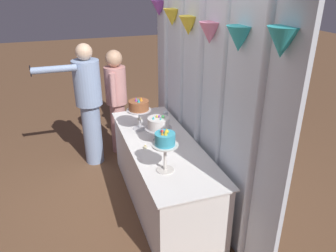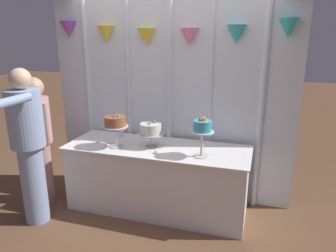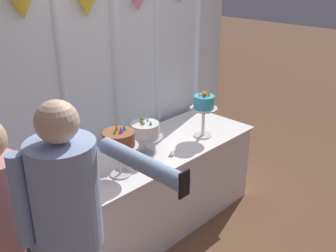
% 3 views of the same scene
% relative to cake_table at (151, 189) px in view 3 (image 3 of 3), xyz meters
% --- Properties ---
extents(ground_plane, '(24.00, 24.00, 0.00)m').
position_rel_cake_table_xyz_m(ground_plane, '(0.00, -0.10, -0.40)').
color(ground_plane, brown).
extents(draped_curtain, '(3.07, 0.21, 2.49)m').
position_rel_cake_table_xyz_m(draped_curtain, '(-0.00, 0.44, 0.95)').
color(draped_curtain, silver).
rests_on(draped_curtain, ground_plane).
extents(cake_table, '(2.13, 0.75, 0.79)m').
position_rel_cake_table_xyz_m(cake_table, '(0.00, 0.00, 0.00)').
color(cake_table, white).
rests_on(cake_table, ground_plane).
extents(cake_display_leftmost, '(0.30, 0.30, 0.41)m').
position_rel_cake_table_xyz_m(cake_display_leftmost, '(-0.45, -0.14, 0.69)').
color(cake_display_leftmost, silver).
rests_on(cake_display_leftmost, cake_table).
extents(cake_display_center, '(0.31, 0.31, 0.32)m').
position_rel_cake_table_xyz_m(cake_display_center, '(-0.07, -0.02, 0.60)').
color(cake_display_center, '#B2B2B7').
rests_on(cake_display_center, cake_table).
extents(cake_display_rightmost, '(0.25, 0.25, 0.45)m').
position_rel_cake_table_xyz_m(cake_display_rightmost, '(0.55, -0.14, 0.70)').
color(cake_display_rightmost, silver).
rests_on(cake_display_rightmost, cake_table).
extents(wine_glass, '(0.07, 0.07, 0.14)m').
position_rel_cake_table_xyz_m(wine_glass, '(-0.55, 0.23, 0.49)').
color(wine_glass, silver).
rests_on(wine_glass, cake_table).
extents(tealight_far_left, '(0.05, 0.05, 0.03)m').
position_rel_cake_table_xyz_m(tealight_far_left, '(-0.73, -0.07, 0.41)').
color(tealight_far_left, beige).
rests_on(tealight_far_left, cake_table).
extents(tealight_near_left, '(0.04, 0.04, 0.04)m').
position_rel_cake_table_xyz_m(tealight_near_left, '(0.05, -0.21, 0.41)').
color(tealight_near_left, beige).
rests_on(tealight_near_left, cake_table).
extents(guest_man_dark_suit, '(0.45, 0.40, 1.57)m').
position_rel_cake_table_xyz_m(guest_man_dark_suit, '(-1.43, -0.24, 0.48)').
color(guest_man_dark_suit, '#D6938E').
rests_on(guest_man_dark_suit, ground_plane).
extents(guest_girl_blue_dress, '(0.50, 0.91, 1.73)m').
position_rel_cake_table_xyz_m(guest_girl_blue_dress, '(-1.22, -0.66, 0.55)').
color(guest_girl_blue_dress, '#93ADD6').
rests_on(guest_girl_blue_dress, ground_plane).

